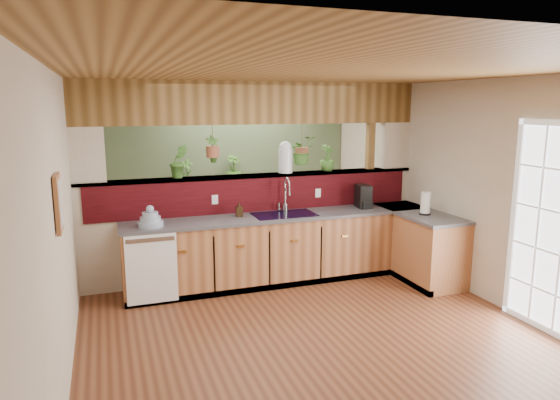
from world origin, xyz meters
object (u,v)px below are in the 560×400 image
object	(u,v)px
dish_stack	(150,220)
shelving_console	(210,212)
coffee_maker	(364,197)
glass_jar	(285,157)
soap_dispenser	(239,209)
paper_towel	(425,204)
faucet	(286,193)

from	to	relation	value
dish_stack	shelving_console	size ratio (longest dim) A/B	0.20
coffee_maker	shelving_console	xyz separation A→B (m)	(-1.70, 2.23, -0.55)
dish_stack	glass_jar	world-z (taller)	glass_jar
shelving_console	coffee_maker	bearing A→B (deg)	-74.65
soap_dispenser	coffee_maker	bearing A→B (deg)	-1.01
paper_towel	shelving_console	world-z (taller)	paper_towel
coffee_maker	paper_towel	distance (m)	0.85
soap_dispenser	paper_towel	distance (m)	2.41
faucet	dish_stack	bearing A→B (deg)	-171.75
soap_dispenser	glass_jar	distance (m)	1.00
faucet	glass_jar	size ratio (longest dim) A/B	1.09
soap_dispenser	coffee_maker	world-z (taller)	coffee_maker
glass_jar	shelving_console	xyz separation A→B (m)	(-0.67, 1.90, -1.10)
shelving_console	soap_dispenser	bearing A→B (deg)	-113.65
paper_towel	glass_jar	xyz separation A→B (m)	(-1.57, 0.99, 0.56)
faucet	dish_stack	world-z (taller)	faucet
coffee_maker	paper_towel	world-z (taller)	coffee_maker
faucet	coffee_maker	xyz separation A→B (m)	(1.10, -0.11, -0.11)
faucet	shelving_console	world-z (taller)	faucet
soap_dispenser	coffee_maker	size ratio (longest dim) A/B	0.60
dish_stack	coffee_maker	distance (m)	2.89
dish_stack	soap_dispenser	bearing A→B (deg)	8.97
soap_dispenser	glass_jar	size ratio (longest dim) A/B	0.44
dish_stack	shelving_console	world-z (taller)	dish_stack
faucet	soap_dispenser	bearing A→B (deg)	-172.97
paper_towel	glass_jar	distance (m)	1.94
paper_towel	shelving_console	distance (m)	3.70
glass_jar	faucet	bearing A→B (deg)	-107.62
glass_jar	shelving_console	bearing A→B (deg)	109.38
dish_stack	shelving_console	xyz separation A→B (m)	(1.18, 2.38, -0.48)
coffee_maker	shelving_console	bearing A→B (deg)	137.24
paper_towel	shelving_console	xyz separation A→B (m)	(-2.24, 2.89, -0.54)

